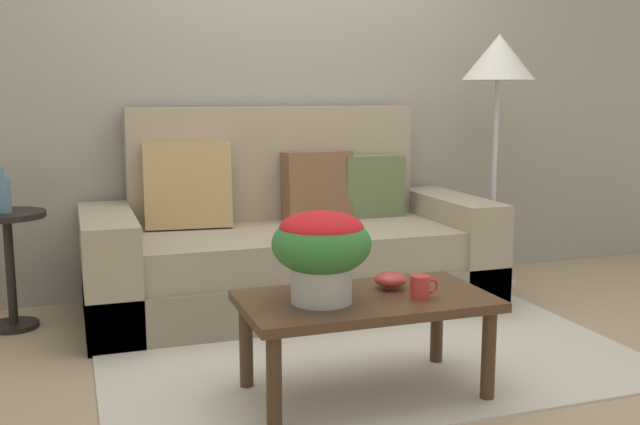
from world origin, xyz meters
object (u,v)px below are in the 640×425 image
object	(u,v)px
potted_plant	(321,246)
table_vase	(1,194)
snack_bowl	(391,280)
side_table	(9,249)
couch	(289,248)
coffee_mug	(421,287)
floor_lamp	(498,72)
coffee_table	(365,310)

from	to	relation	value
potted_plant	table_vase	size ratio (longest dim) A/B	1.68
potted_plant	table_vase	bearing A→B (deg)	131.62
table_vase	snack_bowl	bearing A→B (deg)	-39.51
side_table	snack_bowl	xyz separation A→B (m)	(1.54, -1.29, 0.03)
couch	potted_plant	distance (m)	1.39
coffee_mug	side_table	bearing A→B (deg)	137.45
floor_lamp	coffee_table	bearing A→B (deg)	-136.80
table_vase	couch	bearing A→B (deg)	-1.90
snack_bowl	table_vase	world-z (taller)	table_vase
coffee_mug	table_vase	xyz separation A→B (m)	(-1.61, 1.45, 0.25)
side_table	table_vase	bearing A→B (deg)	-147.06
coffee_table	potted_plant	xyz separation A→B (m)	(-0.19, -0.02, 0.28)
couch	snack_bowl	distance (m)	1.24
side_table	snack_bowl	world-z (taller)	side_table
floor_lamp	side_table	bearing A→B (deg)	178.90
table_vase	potted_plant	bearing A→B (deg)	-48.38
couch	table_vase	xyz separation A→B (m)	(-1.49, 0.05, 0.37)
floor_lamp	potted_plant	size ratio (longest dim) A/B	4.07
side_table	potted_plant	size ratio (longest dim) A/B	1.60
potted_plant	table_vase	world-z (taller)	table_vase
coffee_table	floor_lamp	xyz separation A→B (m)	(1.40, 1.32, 0.97)
floor_lamp	table_vase	size ratio (longest dim) A/B	6.83
potted_plant	coffee_mug	bearing A→B (deg)	-10.81
floor_lamp	snack_bowl	size ratio (longest dim) A/B	11.48
coffee_table	floor_lamp	bearing A→B (deg)	43.20
floor_lamp	table_vase	world-z (taller)	floor_lamp
coffee_mug	snack_bowl	size ratio (longest dim) A/B	0.89
coffee_mug	snack_bowl	bearing A→B (deg)	107.79
side_table	floor_lamp	world-z (taller)	floor_lamp
couch	floor_lamp	xyz separation A→B (m)	(1.33, 0.01, 0.99)
couch	side_table	bearing A→B (deg)	177.64
coffee_table	side_table	distance (m)	1.96
couch	table_vase	world-z (taller)	couch
potted_plant	coffee_table	bearing A→B (deg)	4.77
side_table	coffee_mug	xyz separation A→B (m)	(1.59, -1.46, 0.03)
potted_plant	snack_bowl	bearing A→B (deg)	15.57
coffee_table	coffee_mug	bearing A→B (deg)	-24.47
floor_lamp	potted_plant	bearing A→B (deg)	-140.07
side_table	table_vase	size ratio (longest dim) A/B	2.68
side_table	table_vase	distance (m)	0.28
snack_bowl	coffee_table	bearing A→B (deg)	-151.78
coffee_mug	potted_plant	bearing A→B (deg)	169.19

